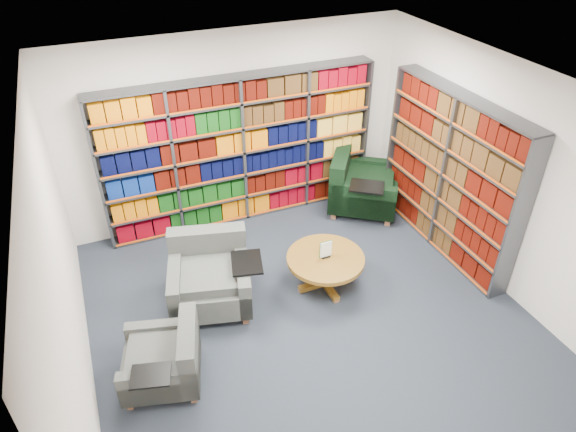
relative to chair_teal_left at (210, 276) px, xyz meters
name	(u,v)px	position (x,y,z in m)	size (l,w,h in m)	color
room_shell	(310,218)	(0.99, -0.71, 1.05)	(5.02, 5.02, 2.82)	black
bookshelf_back	(242,151)	(0.99, 1.63, 0.75)	(4.00, 0.28, 2.20)	#47494F
bookshelf_right	(449,175)	(3.33, -0.11, 0.75)	(0.28, 2.50, 2.20)	#47494F
chair_teal_left	(210,276)	(0.00, 0.00, 0.00)	(1.24, 1.16, 0.87)	#091B32
chair_green_right	(358,187)	(2.71, 1.15, 0.02)	(1.40, 1.42, 0.91)	black
chair_teal_front	(169,360)	(-0.74, -1.03, -0.07)	(0.95, 1.01, 0.70)	#091B32
coffee_table	(325,263)	(1.41, -0.34, 0.02)	(0.98, 0.98, 0.69)	brown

